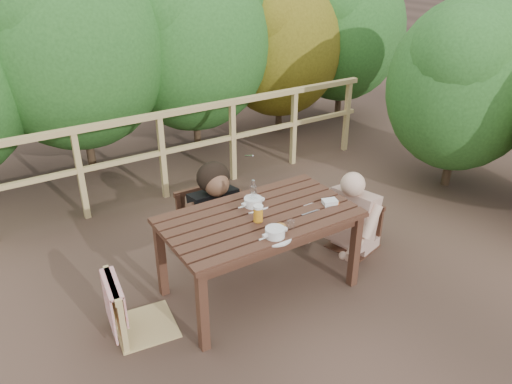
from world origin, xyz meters
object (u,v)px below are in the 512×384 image
table (259,254)px  soup_near (275,233)px  chair_far (207,199)px  bread_roll (279,228)px  bottle (253,194)px  chair_left (140,278)px  chair_right (356,209)px  beer_glass (258,214)px  woman (205,178)px  diner_right (361,183)px  soup_far (253,203)px  tumbler (291,225)px  butter_tub (330,203)px

table → soup_near: 0.52m
chair_far → bread_roll: 1.16m
table → bottle: 0.50m
chair_left → chair_right: chair_left is taller
beer_glass → bread_roll: bearing=-71.5°
table → woman: woman is taller
woman → diner_right: woman is taller
soup_far → bottle: size_ratio=1.04×
tumbler → chair_far: bearing=96.3°
chair_far → butter_tub: 1.22m
table → tumbler: 0.49m
soup_far → diner_right: bearing=-4.4°
woman → tumbler: woman is taller
woman → beer_glass: (-0.03, -0.96, 0.09)m
bread_roll → butter_tub: (0.58, 0.11, -0.01)m
table → tumbler: size_ratio=21.64×
butter_tub → bread_roll: bearing=-153.3°
chair_far → soup_far: chair_far is taller
chair_left → soup_near: chair_left is taller
chair_left → soup_near: bearing=-106.7°
chair_left → chair_right: size_ratio=1.13×
table → chair_left: 1.00m
beer_glass → butter_tub: beer_glass is taller
soup_far → beer_glass: bearing=-113.0°
woman → tumbler: 1.18m
soup_far → butter_tub: size_ratio=2.09×
chair_right → diner_right: (0.03, 0.00, 0.27)m
diner_right → table: bearing=77.9°
chair_far → bottle: (0.07, -0.71, 0.34)m
diner_right → butter_tub: size_ratio=11.33×
beer_glass → bottle: 0.26m
diner_right → soup_far: 1.11m
chair_far → woman: 0.20m
chair_left → woman: (0.96, 0.82, 0.23)m
chair_left → soup_far: 1.07m
chair_left → butter_tub: 1.61m
diner_right → bottle: diner_right is taller
table → bottle: bearing=75.1°
diner_right → bread_roll: (-1.14, -0.34, 0.06)m
diner_right → soup_far: diner_right is taller
chair_right → bread_roll: size_ratio=7.22×
soup_near → chair_far: bearing=87.8°
bottle → beer_glass: bearing=-113.6°
chair_right → soup_far: chair_right is taller
chair_left → tumbler: size_ratio=13.01×
soup_far → soup_near: bearing=-103.2°
beer_glass → tumbler: bearing=-52.5°
chair_far → butter_tub: chair_far is taller
table → bottle: (0.04, 0.16, 0.47)m
chair_left → chair_right: (2.11, 0.00, -0.05)m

